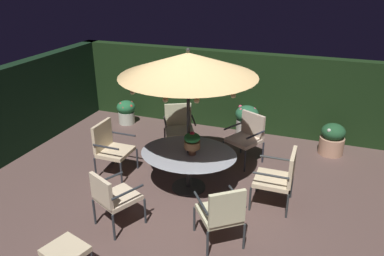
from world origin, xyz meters
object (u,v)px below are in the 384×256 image
Objects in this scene: potted_plant_right_near at (332,139)px; potted_plant_left_near at (126,111)px; patio_dining_table at (189,159)px; patio_chair_southwest at (222,212)px; potted_plant_left_far at (247,119)px; ottoman_footrest at (65,251)px; patio_chair_east at (179,125)px; patio_chair_northeast at (247,134)px; patio_chair_southeast at (110,145)px; patio_chair_south at (113,196)px; centerpiece_planter at (192,141)px; patio_chair_north at (280,175)px; patio_umbrella at (188,65)px.

potted_plant_right_near is 4.97m from potted_plant_left_near.
patio_dining_table is 1.60m from patio_chair_southwest.
patio_chair_southwest is at bearing -82.59° from potted_plant_left_far.
potted_plant_left_far reaches higher than ottoman_footrest.
patio_dining_table is 1.71× the size of patio_chair_east.
patio_chair_northeast is 0.97× the size of patio_chair_southeast.
patio_chair_northeast is 3.17m from patio_chair_south.
potted_plant_right_near is at bearing 46.03° from centerpiece_planter.
centerpiece_planter is 0.43× the size of patio_chair_southwest.
patio_dining_table is 1.82× the size of patio_chair_south.
patio_umbrella is at bearing -179.83° from patio_chair_north.
patio_chair_east is 3.18m from patio_chair_southwest.
patio_chair_north is at bearing 0.17° from patio_umbrella.
patio_chair_southeast is at bearing -67.23° from potted_plant_left_near.
potted_plant_left_far is at bearing 47.25° from patio_chair_east.
patio_chair_north is 2.94m from potted_plant_left_far.
potted_plant_left_near is (-2.66, 2.39, -0.65)m from centerpiece_planter.
patio_chair_southwest is 4.01m from potted_plant_left_far.
patio_chair_southeast is at bearing -127.25° from potted_plant_left_far.
patio_chair_southeast is (-1.68, 0.06, -0.39)m from centerpiece_planter.
centerpiece_planter is 0.43× the size of patio_chair_northeast.
patio_chair_east is at bearing 118.00° from patio_umbrella.
potted_plant_left_near is at bearing 137.73° from patio_dining_table.
patio_chair_northeast is 1.41× the size of potted_plant_left_far.
potted_plant_left_far is at bearing 82.38° from centerpiece_planter.
patio_chair_east is at bearing 89.49° from ottoman_footrest.
patio_chair_southwest is 1.45× the size of potted_plant_right_near.
patio_chair_north is at bearing -30.85° from patio_chair_east.
patio_chair_southeast is at bearing 153.63° from patio_chair_southwest.
potted_plant_right_near is (3.17, 4.80, 0.02)m from ottoman_footrest.
patio_chair_southwest is (0.23, -2.67, -0.03)m from patio_chair_northeast.
patio_chair_south is 1.32× the size of potted_plant_left_far.
ottoman_footrest is at bearing -145.67° from patio_chair_southwest.
patio_chair_north is 2.73m from patio_chair_east.
patio_chair_north reaches higher than ottoman_footrest.
potted_plant_right_near is 1.14× the size of potted_plant_left_near.
patio_chair_northeast is 1.35m from potted_plant_left_far.
patio_umbrella is 4.25× the size of potted_plant_left_near.
patio_chair_east is 2.84m from patio_chair_south.
patio_umbrella is at bearing -135.63° from potted_plant_right_near.
centerpiece_planter is 0.43× the size of patio_chair_east.
patio_chair_southeast is 1.04× the size of patio_chair_southwest.
patio_chair_south is 1.38× the size of potted_plant_right_near.
patio_chair_north is 1.41m from patio_chair_southwest.
patio_dining_table is 2.76m from potted_plant_left_far.
centerpiece_planter is 0.42× the size of patio_chair_north.
patio_chair_north is at bearing -29.23° from potted_plant_left_near.
patio_chair_southeast is at bearing -149.71° from potted_plant_right_near.
potted_plant_left_near is (-1.79, 4.80, 0.00)m from ottoman_footrest.
patio_chair_south is at bearing -63.30° from potted_plant_left_near.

